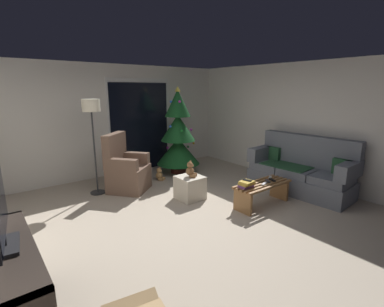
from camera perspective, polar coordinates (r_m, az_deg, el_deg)
name	(u,v)px	position (r m, az deg, el deg)	size (l,w,h in m)	color
ground_plane	(200,218)	(4.45, 1.55, -13.13)	(7.00, 7.00, 0.00)	#B2A38E
wall_back	(115,120)	(6.67, -15.51, 6.52)	(5.72, 0.12, 2.50)	silver
wall_right	(306,124)	(6.26, 22.34, 5.60)	(0.12, 6.00, 2.50)	silver
patio_door_frame	(140,125)	(6.88, -10.56, 5.70)	(1.60, 0.02, 2.20)	silver
patio_door_glass	(141,127)	(6.87, -10.48, 5.28)	(1.50, 0.02, 2.10)	black
couch	(301,171)	(5.82, 21.38, -3.40)	(0.88, 1.98, 1.08)	slate
coffee_table	(262,190)	(4.96, 14.18, -7.34)	(1.10, 0.40, 0.40)	olive
remote_silver	(264,184)	(4.85, 14.54, -6.01)	(0.04, 0.16, 0.02)	#ADADB2
remote_white	(270,177)	(5.22, 15.68, -4.72)	(0.04, 0.16, 0.02)	silver
remote_graphite	(268,181)	(5.01, 15.22, -5.45)	(0.04, 0.16, 0.02)	#333338
remote_black	(272,180)	(5.09, 16.09, -5.21)	(0.04, 0.16, 0.02)	black
book_stack	(246,184)	(4.64, 11.08, -6.14)	(0.26, 0.21, 0.11)	#6B3D7A
cell_phone	(247,180)	(4.64, 11.24, -5.39)	(0.07, 0.14, 0.01)	black
christmas_tree	(178,136)	(6.53, -2.88, 3.69)	(1.01, 1.01, 2.02)	#4C1E19
armchair	(126,171)	(5.60, -13.32, -3.42)	(0.96, 0.96, 1.13)	brown
floor_lamp	(92,115)	(5.40, -19.85, 7.48)	(0.32, 0.32, 1.78)	#2D2D30
media_shelf	(9,299)	(2.84, -33.41, -23.60)	(0.40, 1.40, 0.78)	black
ottoman	(190,188)	(5.10, -0.42, -6.99)	(0.44, 0.44, 0.42)	beige
teddy_bear_chestnut	(191,170)	(4.99, -0.30, -3.42)	(0.21, 0.22, 0.29)	brown
teddy_bear_honey_by_tree	(159,175)	(6.18, -6.67, -4.32)	(0.21, 0.22, 0.29)	tan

